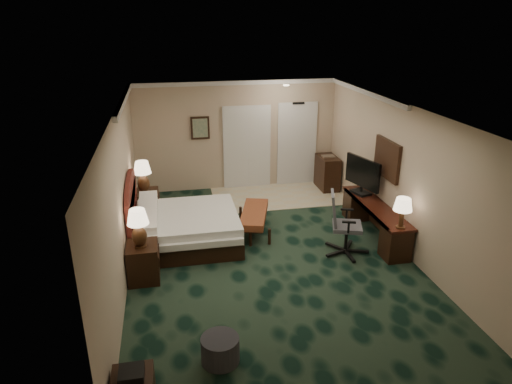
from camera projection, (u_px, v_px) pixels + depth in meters
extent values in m
cube|color=black|center=(269.00, 257.00, 8.40)|extent=(5.00, 7.50, 0.00)
cube|color=silver|center=(271.00, 111.00, 7.42)|extent=(5.00, 7.50, 0.00)
cube|color=#B4A78B|center=(237.00, 136.00, 11.34)|extent=(5.00, 0.00, 2.70)
cube|color=#B4A78B|center=(355.00, 321.00, 4.48)|extent=(5.00, 0.00, 2.70)
cube|color=#B4A78B|center=(121.00, 199.00, 7.46)|extent=(0.00, 7.50, 2.70)
cube|color=#B4A78B|center=(403.00, 179.00, 8.36)|extent=(0.00, 7.50, 2.70)
cube|color=beige|center=(279.00, 196.00, 11.21)|extent=(3.20, 1.70, 0.01)
cube|color=silver|center=(297.00, 145.00, 11.70)|extent=(1.02, 0.06, 2.18)
cube|color=silver|center=(247.00, 147.00, 11.45)|extent=(1.20, 0.06, 2.10)
cube|color=#476A57|center=(200.00, 128.00, 11.05)|extent=(0.45, 0.06, 0.55)
cube|color=white|center=(387.00, 159.00, 8.83)|extent=(0.05, 0.95, 0.75)
cube|color=silver|center=(188.00, 228.00, 8.80)|extent=(1.94, 1.80, 0.61)
cube|color=black|center=(143.00, 262.00, 7.58)|extent=(0.51, 0.58, 0.64)
cube|color=black|center=(147.00, 205.00, 9.83)|extent=(0.52, 0.59, 0.64)
cube|color=maroon|center=(254.00, 221.00, 9.27)|extent=(0.84, 1.45, 0.46)
cylinder|color=#2A292F|center=(220.00, 350.00, 5.80)|extent=(0.63, 0.63, 0.35)
cube|color=black|center=(374.00, 221.00, 9.06)|extent=(0.50, 2.31, 0.67)
cube|color=black|center=(362.00, 176.00, 9.40)|extent=(0.37, 0.97, 0.77)
cube|color=black|center=(327.00, 173.00, 11.57)|extent=(0.44, 0.80, 0.84)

